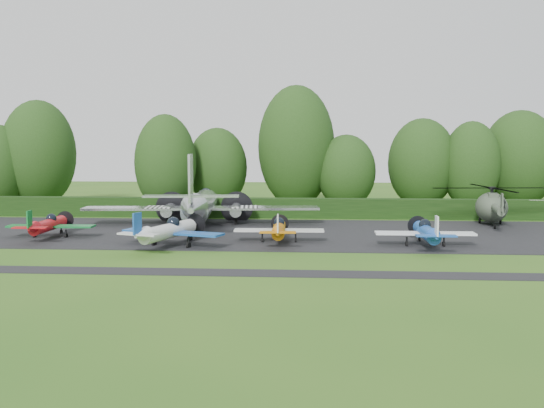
# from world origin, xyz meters

# --- Properties ---
(ground) EXTENTS (160.00, 160.00, 0.00)m
(ground) POSITION_xyz_m (0.00, 0.00, 0.00)
(ground) COLOR #2A5718
(ground) RESTS_ON ground
(apron) EXTENTS (70.00, 18.00, 0.01)m
(apron) POSITION_xyz_m (0.00, 10.00, 0.00)
(apron) COLOR black
(apron) RESTS_ON ground
(taxiway_verge) EXTENTS (70.00, 2.00, 0.00)m
(taxiway_verge) POSITION_xyz_m (0.00, -6.00, 0.00)
(taxiway_verge) COLOR black
(taxiway_verge) RESTS_ON ground
(hedgerow) EXTENTS (90.00, 1.60, 2.00)m
(hedgerow) POSITION_xyz_m (0.00, 21.00, 0.00)
(hedgerow) COLOR black
(hedgerow) RESTS_ON ground
(transport_plane) EXTENTS (21.72, 16.66, 6.96)m
(transport_plane) POSITION_xyz_m (-3.21, 13.50, 1.94)
(transport_plane) COLOR silver
(transport_plane) RESTS_ON ground
(light_plane_red) EXTENTS (6.90, 7.26, 2.65)m
(light_plane_red) POSITION_xyz_m (-13.95, 5.91, 1.10)
(light_plane_red) COLOR #B61018
(light_plane_red) RESTS_ON ground
(light_plane_white) EXTENTS (7.83, 8.23, 3.01)m
(light_plane_white) POSITION_xyz_m (-3.40, 2.25, 1.25)
(light_plane_white) COLOR silver
(light_plane_white) RESTS_ON ground
(light_plane_orange) EXTENTS (6.84, 7.19, 2.63)m
(light_plane_orange) POSITION_xyz_m (4.43, 4.85, 1.09)
(light_plane_orange) COLOR #BF6A0B
(light_plane_orange) RESTS_ON ground
(light_plane_blue) EXTENTS (7.20, 7.57, 2.77)m
(light_plane_blue) POSITION_xyz_m (15.19, 3.63, 1.15)
(light_plane_blue) COLOR #1B4CA6
(light_plane_blue) RESTS_ON ground
(helicopter) EXTENTS (11.05, 12.94, 3.56)m
(helicopter) POSITION_xyz_m (23.50, 16.54, 1.91)
(helicopter) COLOR #3D4A39
(helicopter) RESTS_ON ground
(tree_0) EXTENTS (7.12, 7.12, 9.45)m
(tree_0) POSITION_xyz_m (-4.40, 31.07, 4.72)
(tree_0) COLOR black
(tree_0) RESTS_ON ground
(tree_1) EXTENTS (6.82, 6.82, 10.84)m
(tree_1) POSITION_xyz_m (-9.43, 26.10, 5.41)
(tree_1) COLOR black
(tree_1) RESTS_ON ground
(tree_2) EXTENTS (8.81, 8.81, 11.50)m
(tree_2) POSITION_xyz_m (31.28, 32.97, 5.74)
(tree_2) COLOR black
(tree_2) RESTS_ON ground
(tree_4) EXTENTS (6.55, 6.55, 10.15)m
(tree_4) POSITION_xyz_m (25.13, 30.71, 5.06)
(tree_4) COLOR black
(tree_4) RESTS_ON ground
(tree_5) EXTENTS (9.05, 9.05, 14.45)m
(tree_5) POSITION_xyz_m (4.96, 31.61, 7.21)
(tree_5) COLOR black
(tree_5) RESTS_ON ground
(tree_6) EXTENTS (6.87, 6.87, 8.63)m
(tree_6) POSITION_xyz_m (10.83, 30.52, 4.31)
(tree_6) COLOR black
(tree_6) RESTS_ON ground
(tree_7) EXTENTS (7.97, 7.97, 10.55)m
(tree_7) POSITION_xyz_m (19.79, 32.10, 5.27)
(tree_7) COLOR black
(tree_7) RESTS_ON ground
(tree_8) EXTENTS (8.70, 8.70, 12.79)m
(tree_8) POSITION_xyz_m (-25.98, 30.56, 6.39)
(tree_8) COLOR black
(tree_8) RESTS_ON ground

